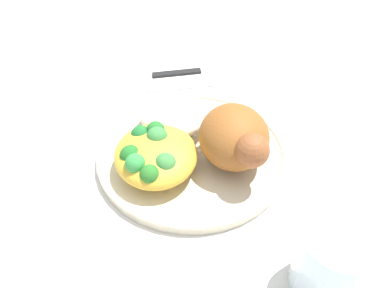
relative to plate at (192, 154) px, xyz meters
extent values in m
plane|color=silver|center=(0.00, 0.00, -0.01)|extent=(2.00, 2.00, 0.00)
cylinder|color=beige|center=(0.00, 0.00, 0.00)|extent=(0.24, 0.24, 0.01)
torus|color=beige|center=(0.00, 0.00, 0.00)|extent=(0.24, 0.24, 0.01)
ellipsoid|color=#935322|center=(0.02, 0.05, 0.04)|extent=(0.09, 0.08, 0.07)
sphere|color=brown|center=(0.06, 0.06, 0.06)|extent=(0.04, 0.04, 0.04)
ellipsoid|color=white|center=(-0.05, -0.02, 0.03)|extent=(0.09, 0.09, 0.04)
ellipsoid|color=gold|center=(0.03, -0.05, 0.03)|extent=(0.11, 0.10, 0.04)
sphere|color=#2D7427|center=(0.07, -0.05, 0.04)|extent=(0.02, 0.02, 0.02)
sphere|color=#26722A|center=(0.00, -0.04, 0.04)|extent=(0.02, 0.02, 0.02)
sphere|color=#3F8C43|center=(0.01, -0.04, 0.04)|extent=(0.03, 0.03, 0.03)
sphere|color=green|center=(0.05, -0.07, 0.04)|extent=(0.02, 0.02, 0.02)
sphere|color=#429034|center=(0.01, -0.04, 0.04)|extent=(0.02, 0.02, 0.02)
sphere|color=#237031|center=(0.00, -0.06, 0.04)|extent=(0.02, 0.02, 0.02)
sphere|color=#428C41|center=(0.05, -0.03, 0.04)|extent=(0.03, 0.03, 0.03)
sphere|color=#257027|center=(0.03, -0.07, 0.04)|extent=(0.03, 0.03, 0.03)
cube|color=silver|center=(-0.16, 0.00, 0.00)|extent=(0.02, 0.11, 0.01)
cube|color=silver|center=(-0.16, 0.07, -0.01)|extent=(0.02, 0.04, 0.00)
cube|color=black|center=(-0.20, -0.01, 0.00)|extent=(0.02, 0.08, 0.01)
cube|color=silver|center=(-0.21, 0.09, -0.01)|extent=(0.03, 0.11, 0.00)
cylinder|color=silver|center=(0.19, 0.12, 0.03)|extent=(0.07, 0.07, 0.08)
camera|label=1|loc=(0.39, -0.03, 0.38)|focal=39.55mm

